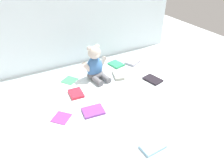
% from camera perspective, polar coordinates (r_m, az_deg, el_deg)
% --- Properties ---
extents(ground_plane, '(3.20, 3.20, 0.00)m').
position_cam_1_polar(ground_plane, '(1.47, -1.93, -1.38)').
color(ground_plane, silver).
extents(backdrop_drape, '(1.74, 0.03, 0.57)m').
position_cam_1_polar(backdrop_drape, '(1.74, -9.43, 14.48)').
color(backdrop_drape, silver).
rests_on(backdrop_drape, ground_plane).
extents(teddy_bear, '(0.22, 0.20, 0.26)m').
position_cam_1_polar(teddy_bear, '(1.55, -4.56, 4.79)').
color(teddy_bear, '#3F72B2').
rests_on(teddy_bear, ground_plane).
extents(book_case_0, '(0.12, 0.08, 0.02)m').
position_cam_1_polar(book_case_0, '(1.10, 10.93, -16.27)').
color(book_case_0, '#8DC1E5').
rests_on(book_case_0, ground_plane).
extents(book_case_1, '(0.12, 0.15, 0.01)m').
position_cam_1_polar(book_case_1, '(1.59, 10.96, 1.20)').
color(book_case_1, black).
rests_on(book_case_1, ground_plane).
extents(book_case_2, '(0.11, 0.15, 0.02)m').
position_cam_1_polar(book_case_2, '(1.61, 1.69, 2.49)').
color(book_case_2, '#A1A497').
rests_on(book_case_2, ground_plane).
extents(book_case_3, '(0.13, 0.13, 0.02)m').
position_cam_1_polar(book_case_3, '(1.80, 5.50, 5.86)').
color(book_case_3, '#9291A2').
rests_on(book_case_3, ground_plane).
extents(book_case_4, '(0.09, 0.12, 0.02)m').
position_cam_1_polar(book_case_4, '(1.43, -9.70, -2.54)').
color(book_case_4, red).
rests_on(book_case_4, ground_plane).
extents(book_case_5, '(0.13, 0.13, 0.01)m').
position_cam_1_polar(book_case_5, '(1.27, -13.55, -8.81)').
color(book_case_5, '#90368F').
rests_on(book_case_5, ground_plane).
extents(book_case_6, '(0.14, 0.14, 0.01)m').
position_cam_1_polar(book_case_6, '(1.59, -11.40, 1.06)').
color(book_case_6, '#3E9662').
rests_on(book_case_6, ground_plane).
extents(book_case_7, '(0.13, 0.11, 0.01)m').
position_cam_1_polar(book_case_7, '(1.28, -5.10, -7.28)').
color(book_case_7, purple).
rests_on(book_case_7, ground_plane).
extents(book_case_8, '(0.11, 0.14, 0.02)m').
position_cam_1_polar(book_case_8, '(1.76, 1.11, 5.38)').
color(book_case_8, '#2D9F62').
rests_on(book_case_8, ground_plane).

